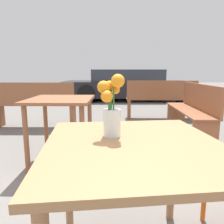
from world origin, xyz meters
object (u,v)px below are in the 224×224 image
Objects in this scene: flower_vase at (112,109)px; parked_car at (127,85)px; bench_near at (34,104)px; bench_far at (161,98)px; table_front at (134,162)px; table_back at (61,111)px; bench_middle at (193,109)px.

parked_car is at bearing 81.29° from flower_vase.
bench_near is 2.64m from bench_far.
bench_far is (1.25, 3.71, -0.15)m from table_front.
table_back is (-1.82, -2.27, 0.16)m from bench_far.
bench_near is 1.82m from table_back.
flower_vase is 3.24m from bench_near.
bench_middle is 2.12m from table_back.
table_back is (-0.56, 1.43, 0.00)m from table_front.
table_back is at bearing 109.43° from flower_vase.
parked_car is (1.55, 5.72, -0.07)m from table_back.
parked_car reaches higher than table_front.
bench_far is (-0.10, 1.38, -0.00)m from bench_middle.
bench_far is at bearing -85.47° from parked_car.
flower_vase reaches higher than bench_near.
parked_car is at bearing 94.53° from bench_far.
bench_middle is at bearing -85.74° from bench_far.
flower_vase is at bearing -70.57° from table_back.
table_front is at bearing -97.82° from parked_car.
bench_far is 2.92m from table_back.
bench_near reaches higher than table_back.
bench_near is 4.67m from parked_car.
bench_middle reaches higher than table_back.
bench_near and bench_middle have the same top height.
bench_middle is 0.33× the size of parked_car.
bench_near is 1.00× the size of bench_far.
bench_middle reaches higher than table_front.
table_back is (0.75, -1.65, 0.16)m from bench_near.
bench_middle is at bearing -15.81° from bench_near.
flower_vase reaches higher than table_back.
table_front is 2.70m from bench_middle.
flower_vase is at bearing 132.05° from table_front.
bench_far is at bearing 69.41° from flower_vase.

